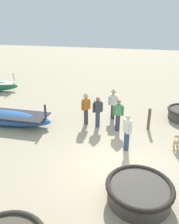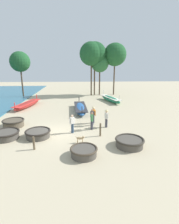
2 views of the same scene
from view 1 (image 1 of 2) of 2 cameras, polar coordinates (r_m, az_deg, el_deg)
The scene contains 9 objects.
ground_plane at distance 8.23m, azimuth 7.91°, elevation -14.19°, with size 80.00×80.00×0.00m, color #BCAD8C.
coracle_front_left at distance 6.90m, azimuth 12.82°, elevation -19.54°, with size 1.98×1.98×0.58m.
fisherman_with_hat at distance 10.44m, azimuth 7.47°, elevation -0.64°, with size 0.24×0.53×1.57m.
fisherman_crouching at distance 8.87m, azimuth 9.80°, elevation -5.09°, with size 0.44×0.38×1.57m.
fisherman_hauling at distance 11.71m, azimuth 6.18°, elevation 2.62°, with size 0.36×0.51×1.67m.
fisherman_standing_right at distance 10.99m, azimuth -0.94°, elevation 1.42°, with size 0.42×0.39×1.67m.
fisherman_by_coracle at distance 10.73m, azimuth 2.16°, elevation 0.17°, with size 0.37×0.45×1.57m.
dog at distance 9.70m, azimuth 21.77°, elevation -7.05°, with size 0.69×0.21×0.55m.
mooring_post_shoreline at distance 10.99m, azimuth 15.28°, elevation -1.80°, with size 0.14×0.14×1.07m, color brown.
Camera 1 is at (-6.59, -0.93, 4.84)m, focal length 35.00 mm.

